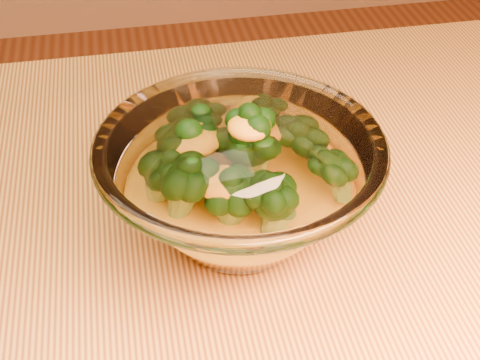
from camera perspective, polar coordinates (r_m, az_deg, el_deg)
name	(u,v)px	position (r m, az deg, el deg)	size (l,w,h in m)	color
table	(164,352)	(0.65, -6.53, -14.36)	(1.20, 0.80, 0.75)	gold
glass_bowl	(240,185)	(0.57, 0.00, -0.41)	(0.24, 0.24, 0.11)	white
cheese_sauce	(240,205)	(0.58, 0.00, -2.12)	(0.14, 0.14, 0.04)	#FFA215
broccoli_heap	(234,160)	(0.57, -0.51, 1.68)	(0.16, 0.17, 0.08)	black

